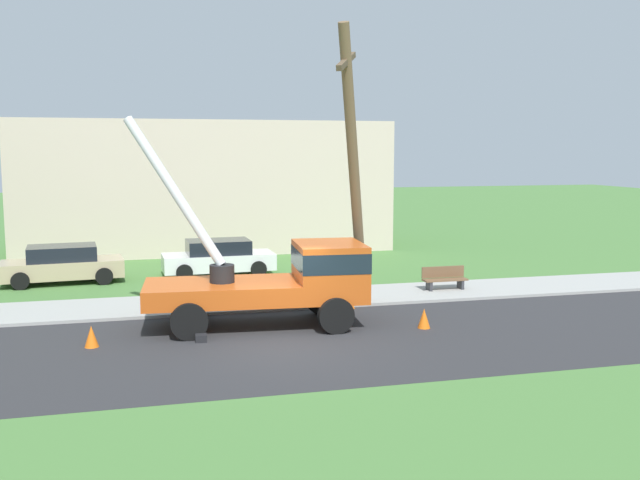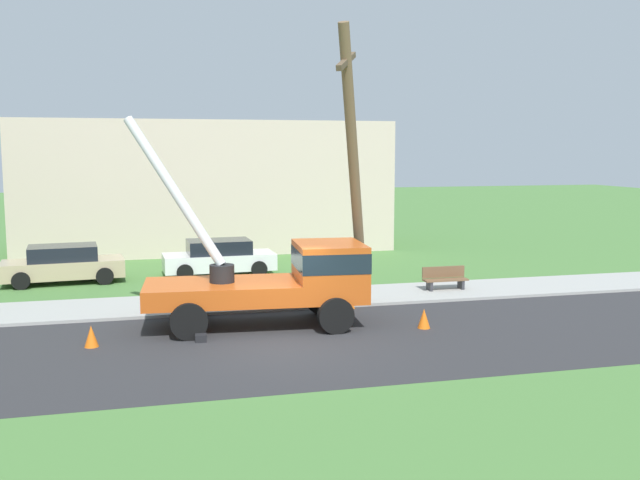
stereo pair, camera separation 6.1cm
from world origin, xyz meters
TOP-DOWN VIEW (x-y plane):
  - ground_plane at (0.00, 12.00)m, footprint 120.00×120.00m
  - road_asphalt at (0.00, 0.00)m, footprint 80.00×7.45m
  - sidewalk_strip at (0.00, 5.24)m, footprint 80.00×3.03m
  - utility_truck at (0.36, 2.07)m, footprint 6.74×3.27m
  - leaning_utility_pole at (2.70, 3.05)m, footprint 2.00×3.21m
  - traffic_cone_ahead at (4.08, 0.69)m, footprint 0.36×0.36m
  - traffic_cone_behind at (-4.91, 0.99)m, footprint 0.36×0.36m
  - traffic_cone_curbside at (2.75, 3.61)m, footprint 0.36×0.36m
  - parked_sedan_tan at (-6.49, 10.50)m, footprint 4.55×2.28m
  - parked_sedan_white at (-0.59, 10.74)m, footprint 4.46×2.13m
  - park_bench at (6.78, 5.31)m, footprint 1.60×0.45m
  - lowrise_building_backdrop at (-0.34, 18.66)m, footprint 18.00×6.00m

SIDE VIEW (x-z plane):
  - ground_plane at x=0.00m, z-range 0.00..0.00m
  - road_asphalt at x=0.00m, z-range 0.00..0.01m
  - sidewalk_strip at x=0.00m, z-range 0.00..0.10m
  - traffic_cone_ahead at x=4.08m, z-range 0.00..0.56m
  - traffic_cone_behind at x=-4.91m, z-range 0.00..0.56m
  - traffic_cone_curbside at x=2.75m, z-range 0.00..0.56m
  - park_bench at x=6.78m, z-range 0.01..0.91m
  - parked_sedan_tan at x=-6.49m, z-range 0.00..1.42m
  - parked_sedan_white at x=-0.59m, z-range 0.00..1.42m
  - utility_truck at x=0.36m, z-range -1.58..4.40m
  - lowrise_building_backdrop at x=-0.34m, z-range 0.00..6.40m
  - leaning_utility_pole at x=2.70m, z-range 0.10..8.73m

